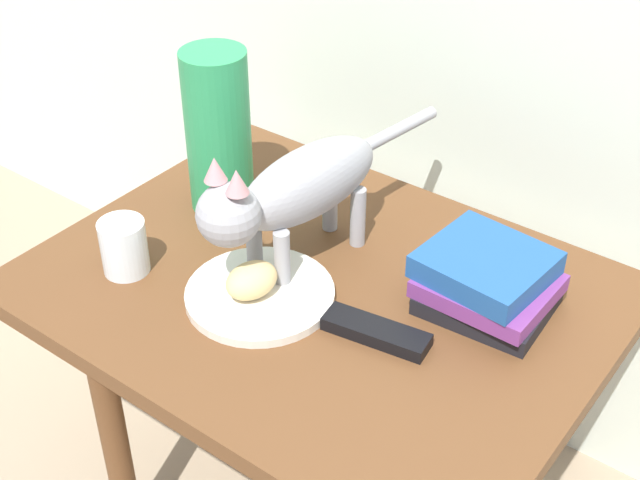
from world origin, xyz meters
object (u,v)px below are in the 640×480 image
(side_table, at_px, (320,319))
(plate, at_px, (260,294))
(book_stack, at_px, (487,282))
(green_vase, at_px, (218,132))
(bread_roll, at_px, (252,280))
(cat, at_px, (294,190))
(candle_jar, at_px, (124,249))
(tv_remote, at_px, (376,332))

(side_table, relative_size, plate, 3.82)
(book_stack, relative_size, green_vase, 0.69)
(bread_roll, bearing_deg, book_stack, 35.26)
(side_table, bearing_deg, green_vase, 163.52)
(cat, bearing_deg, candle_jar, -139.76)
(cat, bearing_deg, tv_remote, -18.95)
(tv_remote, bearing_deg, cat, 152.27)
(plate, relative_size, cat, 0.45)
(bread_roll, height_order, cat, cat)
(book_stack, xyz_separation_m, candle_jar, (-0.47, -0.25, -0.01))
(side_table, distance_m, cat, 0.21)
(bread_roll, distance_m, green_vase, 0.28)
(side_table, height_order, candle_jar, candle_jar)
(cat, relative_size, candle_jar, 5.61)
(side_table, distance_m, candle_jar, 0.31)
(side_table, relative_size, candle_jar, 9.73)
(plate, distance_m, bread_roll, 0.03)
(book_stack, bearing_deg, tv_remote, -119.99)
(plate, relative_size, tv_remote, 1.44)
(side_table, xyz_separation_m, green_vase, (-0.26, 0.08, 0.20))
(cat, xyz_separation_m, green_vase, (-0.20, 0.06, 0.00))
(plate, relative_size, candle_jar, 2.55)
(plate, bearing_deg, tv_remote, 9.55)
(side_table, bearing_deg, tv_remote, -20.02)
(green_vase, bearing_deg, cat, -16.46)
(green_vase, bearing_deg, candle_jar, -88.24)
(plate, relative_size, book_stack, 1.15)
(green_vase, bearing_deg, bread_roll, -38.93)
(side_table, bearing_deg, bread_roll, -120.33)
(book_stack, height_order, tv_remote, book_stack)
(green_vase, bearing_deg, side_table, -16.48)
(side_table, bearing_deg, book_stack, 24.85)
(cat, height_order, book_stack, cat)
(side_table, relative_size, tv_remote, 5.51)
(candle_jar, bearing_deg, plate, 18.44)
(tv_remote, bearing_deg, candle_jar, -174.43)
(side_table, bearing_deg, candle_jar, -149.98)
(bread_roll, relative_size, green_vase, 0.29)
(bread_roll, relative_size, book_stack, 0.42)
(side_table, height_order, bread_roll, bread_roll)
(plate, xyz_separation_m, cat, (-0.01, 0.10, 0.13))
(bread_roll, bearing_deg, side_table, 59.67)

